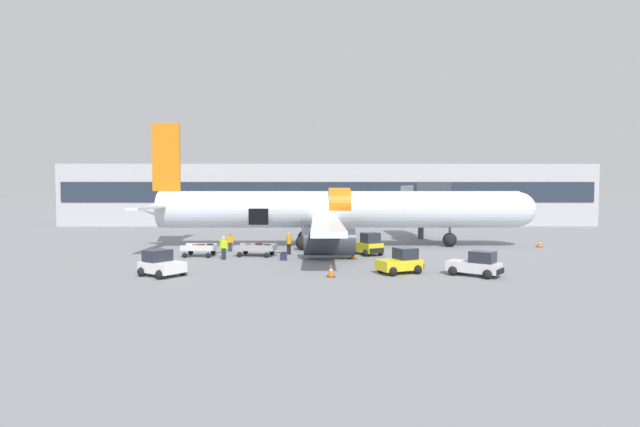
# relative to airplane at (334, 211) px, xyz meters

# --- Properties ---
(ground_plane) EXTENTS (500.00, 500.00, 0.00)m
(ground_plane) POSITION_rel_airplane_xyz_m (0.03, -2.08, -3.22)
(ground_plane) COLOR gray
(terminal_strip) EXTENTS (75.92, 13.63, 8.75)m
(terminal_strip) POSITION_rel_airplane_xyz_m (0.03, 31.63, 1.16)
(terminal_strip) COLOR #B2B2B7
(terminal_strip) RESTS_ON ground_plane
(jet_bridge_stub) EXTENTS (3.19, 11.20, 5.84)m
(jet_bridge_stub) POSITION_rel_airplane_xyz_m (9.32, 6.25, 1.11)
(jet_bridge_stub) COLOR #4C4C51
(jet_bridge_stub) RESTS_ON ground_plane
(airplane) EXTENTS (35.59, 31.01, 11.06)m
(airplane) POSITION_rel_airplane_xyz_m (0.00, 0.00, 0.00)
(airplane) COLOR silver
(airplane) RESTS_ON ground_plane
(baggage_tug_lead) EXTENTS (3.06, 2.86, 1.54)m
(baggage_tug_lead) POSITION_rel_airplane_xyz_m (-10.85, -15.03, -2.55)
(baggage_tug_lead) COLOR white
(baggage_tug_lead) RESTS_ON ground_plane
(baggage_tug_mid) EXTENTS (2.56, 2.98, 1.78)m
(baggage_tug_mid) POSITION_rel_airplane_xyz_m (2.51, -5.57, -2.47)
(baggage_tug_mid) COLOR yellow
(baggage_tug_mid) RESTS_ON ground_plane
(baggage_tug_rear) EXTENTS (3.05, 2.51, 1.57)m
(baggage_tug_rear) POSITION_rel_airplane_xyz_m (3.64, -14.24, -2.55)
(baggage_tug_rear) COLOR yellow
(baggage_tug_rear) RESTS_ON ground_plane
(baggage_tug_spare) EXTENTS (3.25, 2.87, 1.53)m
(baggage_tug_spare) POSITION_rel_airplane_xyz_m (7.96, -15.26, -2.56)
(baggage_tug_spare) COLOR silver
(baggage_tug_spare) RESTS_ON ground_plane
(baggage_cart_loading) EXTENTS (4.04, 2.34, 1.02)m
(baggage_cart_loading) POSITION_rel_airplane_xyz_m (-6.16, -6.15, -2.72)
(baggage_cart_loading) COLOR #999BA0
(baggage_cart_loading) RESTS_ON ground_plane
(baggage_cart_queued) EXTENTS (3.46, 2.05, 0.98)m
(baggage_cart_queued) POSITION_rel_airplane_xyz_m (-10.49, -6.41, -2.71)
(baggage_cart_queued) COLOR silver
(baggage_cart_queued) RESTS_ON ground_plane
(ground_crew_loader_a) EXTENTS (0.61, 0.48, 1.74)m
(ground_crew_loader_a) POSITION_rel_airplane_xyz_m (-8.40, -8.12, -2.30)
(ground_crew_loader_a) COLOR #1E2338
(ground_crew_loader_a) RESTS_ON ground_plane
(ground_crew_loader_b) EXTENTS (0.45, 0.61, 1.76)m
(ground_crew_loader_b) POSITION_rel_airplane_xyz_m (-3.76, -5.19, -2.29)
(ground_crew_loader_b) COLOR black
(ground_crew_loader_b) RESTS_ON ground_plane
(ground_crew_driver) EXTENTS (0.54, 0.43, 1.54)m
(ground_crew_driver) POSITION_rel_airplane_xyz_m (-8.75, -3.35, -2.40)
(ground_crew_driver) COLOR #2D2D33
(ground_crew_driver) RESTS_ON ground_plane
(suitcase_on_tarmac_upright) EXTENTS (0.52, 0.25, 0.61)m
(suitcase_on_tarmac_upright) POSITION_rel_airplane_xyz_m (-3.96, -8.61, -2.96)
(suitcase_on_tarmac_upright) COLOR #1E2347
(suitcase_on_tarmac_upright) RESTS_ON ground_plane
(safety_cone_nose) EXTENTS (0.49, 0.49, 0.72)m
(safety_cone_nose) POSITION_rel_airplane_xyz_m (18.43, -0.28, -2.88)
(safety_cone_nose) COLOR black
(safety_cone_nose) RESTS_ON ground_plane
(safety_cone_engine_left) EXTENTS (0.48, 0.48, 0.74)m
(safety_cone_engine_left) POSITION_rel_airplane_xyz_m (-0.69, -15.46, -2.87)
(safety_cone_engine_left) COLOR black
(safety_cone_engine_left) RESTS_ON ground_plane
(safety_cone_wingtip) EXTENTS (0.56, 0.56, 0.61)m
(safety_cone_wingtip) POSITION_rel_airplane_xyz_m (1.14, -7.78, -2.93)
(safety_cone_wingtip) COLOR black
(safety_cone_wingtip) RESTS_ON ground_plane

